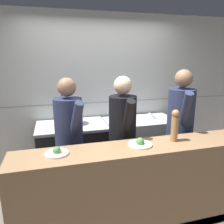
# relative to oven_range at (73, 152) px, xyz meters

# --- Properties ---
(ground_plane) EXTENTS (14.00, 14.00, 0.00)m
(ground_plane) POSITION_rel_oven_range_xyz_m (0.53, -1.04, -0.46)
(ground_plane) COLOR #6B6056
(wall_back_tiled) EXTENTS (8.00, 0.06, 2.60)m
(wall_back_tiled) POSITION_rel_oven_range_xyz_m (0.53, 0.40, 0.84)
(wall_back_tiled) COLOR silver
(wall_back_tiled) RESTS_ON ground_plane
(oven_range) EXTENTS (1.05, 0.71, 0.91)m
(oven_range) POSITION_rel_oven_range_xyz_m (0.00, 0.00, 0.00)
(oven_range) COLOR #232326
(oven_range) RESTS_ON ground_plane
(prep_counter) EXTENTS (1.15, 0.65, 0.90)m
(prep_counter) POSITION_rel_oven_range_xyz_m (1.12, -0.00, -0.01)
(prep_counter) COLOR #B7BABF
(prep_counter) RESTS_ON ground_plane
(pass_counter) EXTENTS (2.63, 0.45, 0.98)m
(pass_counter) POSITION_rel_oven_range_xyz_m (0.59, -1.21, 0.03)
(pass_counter) COLOR #93704C
(pass_counter) RESTS_ON ground_plane
(stock_pot) EXTENTS (0.28, 0.28, 0.19)m
(stock_pot) POSITION_rel_oven_range_xyz_m (0.04, 0.02, 0.55)
(stock_pot) COLOR #2D2D33
(stock_pot) RESTS_ON oven_range
(mixing_bowl_steel) EXTENTS (0.23, 0.23, 0.10)m
(mixing_bowl_steel) POSITION_rel_oven_range_xyz_m (1.31, 0.04, 0.50)
(mixing_bowl_steel) COLOR #B7BABF
(mixing_bowl_steel) RESTS_ON prep_counter
(plated_dish_main) EXTENTS (0.23, 0.23, 0.08)m
(plated_dish_main) POSITION_rel_oven_range_xyz_m (-0.24, -1.17, 0.55)
(plated_dish_main) COLOR white
(plated_dish_main) RESTS_ON pass_counter
(plated_dish_appetiser) EXTENTS (0.26, 0.26, 0.09)m
(plated_dish_appetiser) POSITION_rel_oven_range_xyz_m (0.63, -1.18, 0.55)
(plated_dish_appetiser) COLOR white
(plated_dish_appetiser) RESTS_ON pass_counter
(pepper_mill) EXTENTS (0.09, 0.09, 0.36)m
(pepper_mill) POSITION_rel_oven_range_xyz_m (1.04, -1.17, 0.72)
(pepper_mill) COLOR #AD7A47
(pepper_mill) RESTS_ON pass_counter
(chef_head_cook) EXTENTS (0.44, 0.72, 1.68)m
(chef_head_cook) POSITION_rel_oven_range_xyz_m (-0.08, -0.63, 0.48)
(chef_head_cook) COLOR black
(chef_head_cook) RESTS_ON ground_plane
(chef_sous) EXTENTS (0.35, 0.73, 1.69)m
(chef_sous) POSITION_rel_oven_range_xyz_m (0.58, -0.71, 0.48)
(chef_sous) COLOR black
(chef_sous) RESTS_ON ground_plane
(chef_line) EXTENTS (0.46, 0.75, 1.75)m
(chef_line) POSITION_rel_oven_range_xyz_m (1.41, -0.70, 0.52)
(chef_line) COLOR black
(chef_line) RESTS_ON ground_plane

